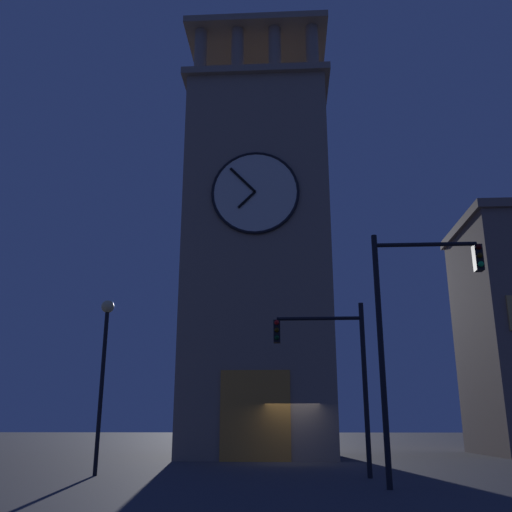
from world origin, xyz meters
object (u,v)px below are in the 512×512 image
(street_lamp, at_px, (104,352))
(traffic_signal_near, at_px, (410,315))
(traffic_signal_mid, at_px, (334,361))
(clocktower, at_px, (260,260))

(street_lamp, bearing_deg, traffic_signal_near, 159.66)
(traffic_signal_near, distance_m, traffic_signal_mid, 3.80)
(traffic_signal_near, relative_size, street_lamp, 1.18)
(clocktower, xyz_separation_m, traffic_signal_near, (-4.91, 15.28, -6.10))
(traffic_signal_near, bearing_deg, traffic_signal_mid, -59.65)
(street_lamp, bearing_deg, clocktower, -112.07)
(traffic_signal_near, relative_size, traffic_signal_mid, 1.24)
(clocktower, distance_m, street_lamp, 14.24)
(traffic_signal_near, xyz_separation_m, street_lamp, (9.65, -3.58, -0.49))
(clocktower, distance_m, traffic_signal_mid, 14.29)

